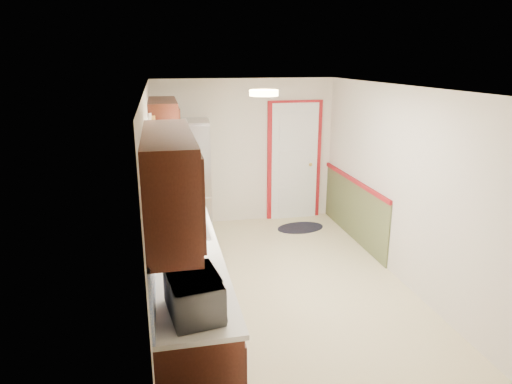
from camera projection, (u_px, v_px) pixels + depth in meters
name	position (u px, v px, depth m)	size (l,w,h in m)	color
room_shell	(285.00, 193.00, 5.28)	(3.20, 5.20, 2.52)	beige
kitchen_run	(180.00, 243.00, 4.87)	(0.63, 4.00, 2.20)	black
back_wall_trim	(306.00, 171.00, 7.64)	(1.12, 2.30, 2.08)	maroon
ceiling_fixture	(264.00, 93.00, 4.70)	(0.30, 0.30, 0.06)	#FFD88C
microwave	(194.00, 291.00, 3.23)	(0.52, 0.29, 0.36)	white
refrigerator	(186.00, 179.00, 7.08)	(0.80, 0.78, 1.81)	#B7B7BC
rug	(300.00, 228.00, 7.56)	(0.79, 0.51, 0.01)	black
cooktop	(179.00, 201.00, 5.82)	(0.48, 0.58, 0.02)	black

